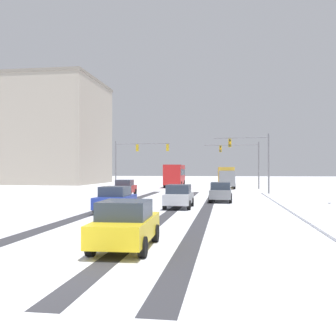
{
  "coord_description": "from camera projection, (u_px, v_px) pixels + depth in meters",
  "views": [
    {
      "loc": [
        4.92,
        -8.47,
        2.65
      ],
      "look_at": [
        0.0,
        24.81,
        2.8
      ],
      "focal_mm": 41.14,
      "sensor_mm": 36.0,
      "label": 1
    }
  ],
  "objects": [
    {
      "name": "traffic_signal_near_right",
      "position": [
        253.0,
        153.0,
        41.12
      ],
      "size": [
        5.91,
        0.49,
        6.5
      ],
      "color": "slate",
      "rests_on": "ground"
    },
    {
      "name": "wheel_track_right_lane",
      "position": [
        207.0,
        209.0,
        26.08
      ],
      "size": [
        0.76,
        38.99,
        0.01
      ],
      "primitive_type": "cube",
      "color": "#38383D",
      "rests_on": "ground"
    },
    {
      "name": "wheel_track_left_lane",
      "position": [
        175.0,
        208.0,
        26.39
      ],
      "size": [
        0.7,
        38.99,
        0.01
      ],
      "primitive_type": "cube",
      "color": "#38383D",
      "rests_on": "ground"
    },
    {
      "name": "box_truck_delivery",
      "position": [
        226.0,
        177.0,
        54.78
      ],
      "size": [
        2.49,
        7.47,
        3.02
      ],
      "color": "slate",
      "rests_on": "ground"
    },
    {
      "name": "traffic_signal_far_right",
      "position": [
        243.0,
        156.0,
        52.99
      ],
      "size": [
        7.53,
        0.38,
        6.5
      ],
      "color": "slate",
      "rests_on": "ground"
    },
    {
      "name": "bus_oncoming",
      "position": [
        175.0,
        174.0,
        59.46
      ],
      "size": [
        3.04,
        11.1,
        3.38
      ],
      "color": "#B21E1E",
      "rests_on": "ground"
    },
    {
      "name": "sidewalk_kerb_right",
      "position": [
        325.0,
        212.0,
        23.27
      ],
      "size": [
        4.0,
        38.99,
        0.12
      ],
      "primitive_type": "cube",
      "color": "white",
      "rests_on": "ground"
    },
    {
      "name": "car_blue_fourth",
      "position": [
        115.0,
        199.0,
        23.86
      ],
      "size": [
        1.91,
        4.14,
        1.62
      ],
      "color": "#233899",
      "rests_on": "ground"
    },
    {
      "name": "office_building_far_left_block",
      "position": [
        24.0,
        133.0,
        75.11
      ],
      "size": [
        30.2,
        19.23,
        19.78
      ],
      "color": "#A89E8E",
      "rests_on": "ground"
    },
    {
      "name": "car_silver_third",
      "position": [
        179.0,
        196.0,
        26.57
      ],
      "size": [
        1.85,
        4.11,
        1.62
      ],
      "color": "#B7BABF",
      "rests_on": "ground"
    },
    {
      "name": "car_grey_second",
      "position": [
        221.0,
        192.0,
        31.7
      ],
      "size": [
        1.91,
        4.14,
        1.62
      ],
      "color": "slate",
      "rests_on": "ground"
    },
    {
      "name": "car_red_lead",
      "position": [
        125.0,
        188.0,
        39.41
      ],
      "size": [
        1.92,
        4.14,
        1.62
      ],
      "color": "red",
      "rests_on": "ground"
    },
    {
      "name": "car_yellow_cab_fifth",
      "position": [
        126.0,
        224.0,
        12.87
      ],
      "size": [
        1.94,
        4.15,
        1.62
      ],
      "color": "yellow",
      "rests_on": "ground"
    },
    {
      "name": "traffic_signal_far_left",
      "position": [
        135.0,
        154.0,
        51.06
      ],
      "size": [
        7.51,
        0.5,
        6.5
      ],
      "color": "slate",
      "rests_on": "ground"
    },
    {
      "name": "ground_plane",
      "position": [
        15.0,
        282.0,
        9.08
      ],
      "size": [
        300.0,
        300.0,
        0.0
      ],
      "primitive_type": "plane",
      "color": "silver"
    },
    {
      "name": "wheel_track_center",
      "position": [
        110.0,
        207.0,
        27.07
      ],
      "size": [
        0.92,
        38.99,
        0.01
      ],
      "primitive_type": "cube",
      "color": "#38383D",
      "rests_on": "ground"
    }
  ]
}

